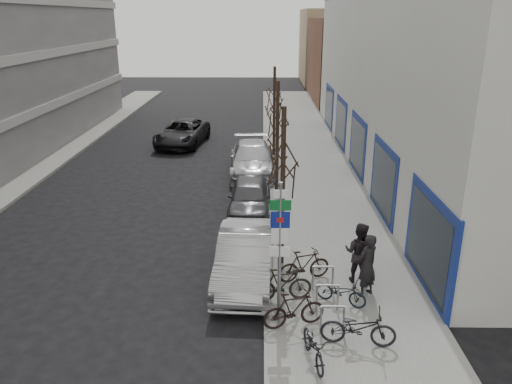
{
  "coord_description": "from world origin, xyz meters",
  "views": [
    {
      "loc": [
        1.94,
        -11.81,
        8.1
      ],
      "look_at": [
        1.71,
        5.51,
        2.0
      ],
      "focal_mm": 35.0,
      "sensor_mm": 36.0,
      "label": 1
    }
  ],
  "objects_px": {
    "meter_mid": "(267,193)",
    "bike_near_right": "(294,309)",
    "tree_mid": "(278,113)",
    "pedestrian_far": "(359,252)",
    "bike_mid_curb": "(341,289)",
    "bike_mid_inner": "(282,284)",
    "bike_rack": "(327,294)",
    "parked_car_back": "(252,159)",
    "tree_near": "(283,151)",
    "parked_car_mid": "(250,197)",
    "bike_far_curb": "(358,325)",
    "meter_front": "(268,249)",
    "pedestrian_near": "(367,265)",
    "tree_far": "(274,92)",
    "meter_back": "(266,158)",
    "lane_car": "(182,133)",
    "parked_car_front": "(245,257)",
    "bike_far_inner": "(304,265)",
    "highway_sign_pole": "(280,246)",
    "bike_near_left": "(314,344)"
  },
  "relations": [
    {
      "from": "lane_car",
      "to": "pedestrian_near",
      "type": "relative_size",
      "value": 2.97
    },
    {
      "from": "highway_sign_pole",
      "to": "meter_mid",
      "type": "distance_m",
      "value": 8.65
    },
    {
      "from": "bike_mid_curb",
      "to": "parked_car_mid",
      "type": "xyz_separation_m",
      "value": [
        -2.84,
        7.42,
        0.13
      ]
    },
    {
      "from": "tree_mid",
      "to": "meter_front",
      "type": "bearing_deg",
      "value": -93.68
    },
    {
      "from": "tree_near",
      "to": "parked_car_mid",
      "type": "bearing_deg",
      "value": 103.87
    },
    {
      "from": "tree_near",
      "to": "parked_car_mid",
      "type": "xyz_separation_m",
      "value": [
        -1.2,
        4.86,
        -3.35
      ]
    },
    {
      "from": "bike_mid_inner",
      "to": "bike_rack",
      "type": "bearing_deg",
      "value": -121.67
    },
    {
      "from": "meter_front",
      "to": "tree_near",
      "type": "bearing_deg",
      "value": 48.01
    },
    {
      "from": "bike_rack",
      "to": "parked_car_front",
      "type": "relative_size",
      "value": 0.46
    },
    {
      "from": "highway_sign_pole",
      "to": "tree_near",
      "type": "xyz_separation_m",
      "value": [
        0.2,
        3.51,
        1.65
      ]
    },
    {
      "from": "bike_mid_inner",
      "to": "bike_far_inner",
      "type": "distance_m",
      "value": 1.44
    },
    {
      "from": "bike_rack",
      "to": "parked_car_mid",
      "type": "height_order",
      "value": "parked_car_mid"
    },
    {
      "from": "lane_car",
      "to": "pedestrian_near",
      "type": "height_order",
      "value": "pedestrian_near"
    },
    {
      "from": "tree_mid",
      "to": "meter_front",
      "type": "height_order",
      "value": "tree_mid"
    },
    {
      "from": "bike_mid_inner",
      "to": "parked_car_back",
      "type": "height_order",
      "value": "parked_car_back"
    },
    {
      "from": "highway_sign_pole",
      "to": "bike_mid_inner",
      "type": "distance_m",
      "value": 2.08
    },
    {
      "from": "meter_front",
      "to": "pedestrian_near",
      "type": "bearing_deg",
      "value": -27.87
    },
    {
      "from": "bike_rack",
      "to": "bike_far_inner",
      "type": "height_order",
      "value": "bike_far_inner"
    },
    {
      "from": "bike_mid_inner",
      "to": "parked_car_back",
      "type": "xyz_separation_m",
      "value": [
        -1.14,
        13.0,
        0.15
      ]
    },
    {
      "from": "tree_near",
      "to": "tree_mid",
      "type": "relative_size",
      "value": 1.0
    },
    {
      "from": "bike_near_right",
      "to": "parked_car_front",
      "type": "relative_size",
      "value": 0.35
    },
    {
      "from": "pedestrian_near",
      "to": "pedestrian_far",
      "type": "height_order",
      "value": "pedestrian_far"
    },
    {
      "from": "meter_back",
      "to": "tree_near",
      "type": "bearing_deg",
      "value": -87.55
    },
    {
      "from": "highway_sign_pole",
      "to": "meter_back",
      "type": "xyz_separation_m",
      "value": [
        -0.25,
        14.01,
        -1.54
      ]
    },
    {
      "from": "tree_mid",
      "to": "meter_mid",
      "type": "distance_m",
      "value": 3.55
    },
    {
      "from": "meter_back",
      "to": "lane_car",
      "type": "bearing_deg",
      "value": 129.74
    },
    {
      "from": "tree_mid",
      "to": "bike_near_right",
      "type": "xyz_separation_m",
      "value": [
        0.2,
        -10.22,
        -3.42
      ]
    },
    {
      "from": "bike_near_right",
      "to": "bike_far_curb",
      "type": "bearing_deg",
      "value": -132.41
    },
    {
      "from": "parked_car_front",
      "to": "parked_car_mid",
      "type": "height_order",
      "value": "parked_car_front"
    },
    {
      "from": "tree_far",
      "to": "bike_rack",
      "type": "bearing_deg",
      "value": -85.68
    },
    {
      "from": "bike_near_left",
      "to": "parked_car_front",
      "type": "bearing_deg",
      "value": 101.85
    },
    {
      "from": "bike_near_left",
      "to": "bike_far_inner",
      "type": "height_order",
      "value": "bike_far_inner"
    },
    {
      "from": "bike_mid_curb",
      "to": "parked_car_back",
      "type": "bearing_deg",
      "value": 39.5
    },
    {
      "from": "bike_mid_curb",
      "to": "lane_car",
      "type": "distance_m",
      "value": 21.16
    },
    {
      "from": "bike_mid_curb",
      "to": "bike_mid_inner",
      "type": "relative_size",
      "value": 0.85
    },
    {
      "from": "bike_near_right",
      "to": "pedestrian_far",
      "type": "xyz_separation_m",
      "value": [
        2.17,
        2.51,
        0.47
      ]
    },
    {
      "from": "meter_mid",
      "to": "lane_car",
      "type": "relative_size",
      "value": 0.22
    },
    {
      "from": "meter_mid",
      "to": "pedestrian_far",
      "type": "height_order",
      "value": "pedestrian_far"
    },
    {
      "from": "meter_front",
      "to": "bike_near_right",
      "type": "relative_size",
      "value": 0.72
    },
    {
      "from": "tree_far",
      "to": "bike_mid_curb",
      "type": "xyz_separation_m",
      "value": [
        1.64,
        -15.55,
        -3.49
      ]
    },
    {
      "from": "tree_far",
      "to": "bike_mid_curb",
      "type": "bearing_deg",
      "value": -83.96
    },
    {
      "from": "bike_rack",
      "to": "bike_far_curb",
      "type": "distance_m",
      "value": 1.7
    },
    {
      "from": "tree_mid",
      "to": "tree_far",
      "type": "height_order",
      "value": "same"
    },
    {
      "from": "tree_near",
      "to": "meter_mid",
      "type": "xyz_separation_m",
      "value": [
        -0.45,
        5.0,
        -3.19
      ]
    },
    {
      "from": "highway_sign_pole",
      "to": "bike_far_inner",
      "type": "distance_m",
      "value": 3.06
    },
    {
      "from": "tree_mid",
      "to": "pedestrian_near",
      "type": "relative_size",
      "value": 2.79
    },
    {
      "from": "meter_mid",
      "to": "bike_near_right",
      "type": "distance_m",
      "value": 8.74
    },
    {
      "from": "parked_car_mid",
      "to": "bike_near_right",
      "type": "bearing_deg",
      "value": -79.52
    },
    {
      "from": "tree_far",
      "to": "pedestrian_near",
      "type": "relative_size",
      "value": 2.79
    },
    {
      "from": "meter_mid",
      "to": "parked_car_front",
      "type": "xyz_separation_m",
      "value": [
        -0.75,
        -5.92,
        -0.1
      ]
    }
  ]
}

